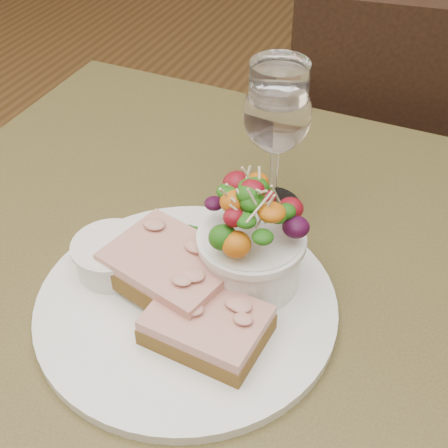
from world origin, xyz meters
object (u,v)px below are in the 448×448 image
at_px(sandwich_front, 207,325).
at_px(salad_bowl, 252,237).
at_px(sandwich_back, 172,268).
at_px(ramekin, 112,255).
at_px(cafe_table, 205,344).
at_px(dinner_plate, 187,305).
at_px(chair_far, 384,247).
at_px(wine_glass, 277,118).

bearing_deg(sandwich_front, salad_bowl, 88.26).
distance_m(sandwich_back, ramekin, 0.07).
distance_m(cafe_table, dinner_plate, 0.11).
bearing_deg(dinner_plate, chair_far, 80.41).
bearing_deg(salad_bowl, wine_glass, 101.27).
xyz_separation_m(salad_bowl, wine_glass, (-0.03, 0.14, 0.05)).
xyz_separation_m(ramekin, salad_bowl, (0.14, 0.04, 0.04)).
bearing_deg(dinner_plate, salad_bowl, 49.07).
bearing_deg(sandwich_back, cafe_table, 62.78).
xyz_separation_m(sandwich_front, wine_glass, (-0.02, 0.22, 0.10)).
bearing_deg(sandwich_back, salad_bowl, 44.27).
height_order(sandwich_front, ramekin, ramekin).
relative_size(chair_far, dinner_plate, 2.96).
relative_size(sandwich_front, sandwich_back, 0.78).
relative_size(sandwich_front, wine_glass, 0.65).
bearing_deg(sandwich_back, wine_glass, 90.55).
bearing_deg(cafe_table, chair_far, 79.83).
relative_size(sandwich_front, salad_bowl, 0.90).
xyz_separation_m(dinner_plate, wine_glass, (0.02, 0.19, 0.12)).
distance_m(dinner_plate, ramekin, 0.09).
xyz_separation_m(chair_far, ramekin, (-0.21, -0.69, 0.49)).
distance_m(cafe_table, chair_far, 0.76).
distance_m(sandwich_back, wine_glass, 0.20).
xyz_separation_m(sandwich_back, wine_glass, (0.04, 0.18, 0.09)).
relative_size(dinner_plate, ramekin, 3.99).
bearing_deg(salad_bowl, sandwich_front, -95.86).
bearing_deg(salad_bowl, cafe_table, -161.58).
height_order(chair_far, sandwich_back, chair_far).
distance_m(dinner_plate, sandwich_back, 0.04).
bearing_deg(wine_glass, dinner_plate, -95.90).
bearing_deg(ramekin, wine_glass, 58.59).
bearing_deg(salad_bowl, ramekin, -162.21).
xyz_separation_m(chair_far, sandwich_front, (-0.08, -0.73, 0.48)).
bearing_deg(sandwich_front, sandwich_back, 147.09).
relative_size(salad_bowl, wine_glass, 0.73).
xyz_separation_m(cafe_table, ramekin, (-0.09, -0.03, 0.13)).
height_order(cafe_table, sandwich_back, sandwich_back).
bearing_deg(ramekin, chair_far, 73.13).
xyz_separation_m(chair_far, wine_glass, (-0.10, -0.51, 0.58)).
distance_m(chair_far, sandwich_front, 0.88).
bearing_deg(sandwich_back, sandwich_front, -23.25).
height_order(sandwich_front, salad_bowl, salad_bowl).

